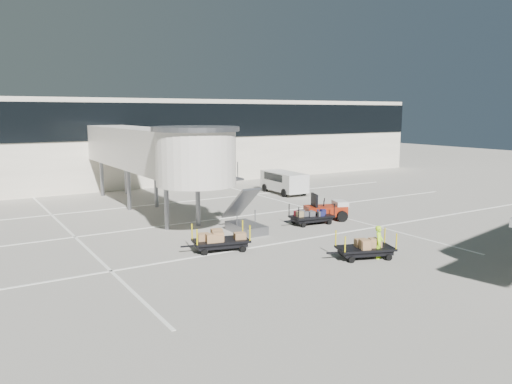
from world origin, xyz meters
TOP-DOWN VIEW (x-y plane):
  - ground at (0.00, 0.00)m, footprint 140.00×140.00m
  - lane_markings at (-0.67, 9.33)m, footprint 40.00×30.00m
  - terminal at (-0.35, 29.94)m, footprint 64.00×12.11m
  - jet_bridge at (-3.97, 12.26)m, footprint 5.70×20.40m
  - baggage_tug at (4.63, 5.13)m, footprint 2.89×2.40m
  - suitcase_cart at (3.09, 4.69)m, footprint 3.28×1.60m
  - box_cart_near at (0.75, -2.31)m, footprint 3.27×2.13m
  - box_cart_far at (-4.45, 2.37)m, footprint 3.46×1.97m
  - ground_worker at (1.22, -2.73)m, footprint 0.69×0.62m
  - minivan at (8.35, 15.28)m, footprint 2.34×4.87m

SIDE VIEW (x-z plane):
  - ground at x=0.00m, z-range 0.00..0.00m
  - lane_markings at x=-0.67m, z-range 0.00..0.02m
  - suitcase_cart at x=3.09m, z-range -0.17..1.09m
  - box_cart_near at x=0.75m, z-range -0.16..1.10m
  - box_cart_far at x=-4.45m, z-range -0.15..1.18m
  - baggage_tug at x=4.63m, z-range -0.23..1.49m
  - ground_worker at x=1.22m, z-range 0.00..1.58m
  - minivan at x=8.35m, z-range 0.18..1.99m
  - terminal at x=-0.35m, z-range -3.49..11.71m
  - jet_bridge at x=-3.97m, z-range 1.27..7.30m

